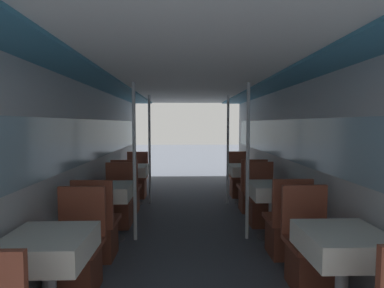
% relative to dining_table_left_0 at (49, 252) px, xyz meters
% --- Properties ---
extents(wall_left, '(0.05, 8.09, 2.06)m').
position_rel_dining_table_left_0_xyz_m(wall_left, '(-0.37, 2.01, 0.46)').
color(wall_left, silver).
rests_on(wall_left, ground_plane).
extents(wall_right, '(0.05, 8.09, 2.06)m').
position_rel_dining_table_left_0_xyz_m(wall_right, '(2.53, 2.01, 0.46)').
color(wall_right, silver).
rests_on(wall_right, ground_plane).
extents(ceiling_panel, '(2.91, 8.09, 0.07)m').
position_rel_dining_table_left_0_xyz_m(ceiling_panel, '(1.08, 2.01, 1.49)').
color(ceiling_panel, white).
rests_on(ceiling_panel, wall_left).
extents(dining_table_left_0, '(0.59, 0.59, 0.74)m').
position_rel_dining_table_left_0_xyz_m(dining_table_left_0, '(0.00, 0.00, 0.00)').
color(dining_table_left_0, '#4C4C51').
rests_on(dining_table_left_0, ground_plane).
extents(chair_left_far_0, '(0.44, 0.44, 0.93)m').
position_rel_dining_table_left_0_xyz_m(chair_left_far_0, '(-0.00, 0.54, -0.33)').
color(chair_left_far_0, brown).
rests_on(chair_left_far_0, ground_plane).
extents(dining_table_left_1, '(0.59, 0.59, 0.74)m').
position_rel_dining_table_left_0_xyz_m(dining_table_left_1, '(0.00, 1.75, 0.00)').
color(dining_table_left_1, '#4C4C51').
rests_on(dining_table_left_1, ground_plane).
extents(chair_left_near_1, '(0.44, 0.44, 0.93)m').
position_rel_dining_table_left_0_xyz_m(chair_left_near_1, '(-0.00, 1.21, -0.33)').
color(chair_left_near_1, brown).
rests_on(chair_left_near_1, ground_plane).
extents(chair_left_far_1, '(0.44, 0.44, 0.93)m').
position_rel_dining_table_left_0_xyz_m(chair_left_far_1, '(-0.00, 2.30, -0.33)').
color(chair_left_far_1, brown).
rests_on(chair_left_far_1, ground_plane).
extents(support_pole_left_1, '(0.05, 0.05, 2.06)m').
position_rel_dining_table_left_0_xyz_m(support_pole_left_1, '(0.34, 1.75, 0.42)').
color(support_pole_left_1, silver).
rests_on(support_pole_left_1, ground_plane).
extents(dining_table_left_2, '(0.59, 0.59, 0.74)m').
position_rel_dining_table_left_0_xyz_m(dining_table_left_2, '(0.00, 3.51, 0.00)').
color(dining_table_left_2, '#4C4C51').
rests_on(dining_table_left_2, ground_plane).
extents(chair_left_near_2, '(0.44, 0.44, 0.93)m').
position_rel_dining_table_left_0_xyz_m(chair_left_near_2, '(-0.00, 2.96, -0.33)').
color(chair_left_near_2, brown).
rests_on(chair_left_near_2, ground_plane).
extents(chair_left_far_2, '(0.44, 0.44, 0.93)m').
position_rel_dining_table_left_0_xyz_m(chair_left_far_2, '(-0.00, 4.05, -0.33)').
color(chair_left_far_2, brown).
rests_on(chair_left_far_2, ground_plane).
extents(support_pole_left_2, '(0.05, 0.05, 2.06)m').
position_rel_dining_table_left_0_xyz_m(support_pole_left_2, '(0.34, 3.51, 0.42)').
color(support_pole_left_2, silver).
rests_on(support_pole_left_2, ground_plane).
extents(dining_table_right_0, '(0.59, 0.59, 0.74)m').
position_rel_dining_table_left_0_xyz_m(dining_table_right_0, '(2.16, 0.00, 0.00)').
color(dining_table_right_0, '#4C4C51').
rests_on(dining_table_right_0, ground_plane).
extents(chair_right_far_0, '(0.44, 0.44, 0.93)m').
position_rel_dining_table_left_0_xyz_m(chair_right_far_0, '(2.16, 0.54, -0.33)').
color(chair_right_far_0, brown).
rests_on(chair_right_far_0, ground_plane).
extents(dining_table_right_1, '(0.59, 0.59, 0.74)m').
position_rel_dining_table_left_0_xyz_m(dining_table_right_1, '(2.16, 1.75, 0.00)').
color(dining_table_right_1, '#4C4C51').
rests_on(dining_table_right_1, ground_plane).
extents(chair_right_near_1, '(0.44, 0.44, 0.93)m').
position_rel_dining_table_left_0_xyz_m(chair_right_near_1, '(2.16, 1.21, -0.33)').
color(chair_right_near_1, brown).
rests_on(chair_right_near_1, ground_plane).
extents(chair_right_far_1, '(0.44, 0.44, 0.93)m').
position_rel_dining_table_left_0_xyz_m(chair_right_far_1, '(2.16, 2.30, -0.33)').
color(chair_right_far_1, brown).
rests_on(chair_right_far_1, ground_plane).
extents(support_pole_right_1, '(0.05, 0.05, 2.06)m').
position_rel_dining_table_left_0_xyz_m(support_pole_right_1, '(1.82, 1.75, 0.42)').
color(support_pole_right_1, silver).
rests_on(support_pole_right_1, ground_plane).
extents(dining_table_right_2, '(0.59, 0.59, 0.74)m').
position_rel_dining_table_left_0_xyz_m(dining_table_right_2, '(2.16, 3.51, 0.00)').
color(dining_table_right_2, '#4C4C51').
rests_on(dining_table_right_2, ground_plane).
extents(chair_right_near_2, '(0.44, 0.44, 0.93)m').
position_rel_dining_table_left_0_xyz_m(chair_right_near_2, '(2.16, 2.96, -0.33)').
color(chair_right_near_2, brown).
rests_on(chair_right_near_2, ground_plane).
extents(chair_right_far_2, '(0.44, 0.44, 0.93)m').
position_rel_dining_table_left_0_xyz_m(chair_right_far_2, '(2.16, 4.05, -0.33)').
color(chair_right_far_2, brown).
rests_on(chair_right_far_2, ground_plane).
extents(support_pole_right_2, '(0.05, 0.05, 2.06)m').
position_rel_dining_table_left_0_xyz_m(support_pole_right_2, '(1.82, 3.51, 0.42)').
color(support_pole_right_2, silver).
rests_on(support_pole_right_2, ground_plane).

